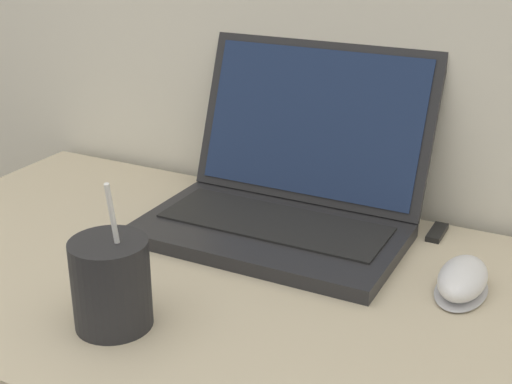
{
  "coord_description": "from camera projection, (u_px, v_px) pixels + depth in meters",
  "views": [
    {
      "loc": [
        0.41,
        -0.41,
        1.19
      ],
      "look_at": [
        0.01,
        0.37,
        0.83
      ],
      "focal_mm": 50.0,
      "sensor_mm": 36.0,
      "label": 1
    }
  ],
  "objects": [
    {
      "name": "computer_mouse",
      "position": [
        462.0,
        280.0,
        0.88
      ],
      "size": [
        0.06,
        0.11,
        0.04
      ],
      "color": "#B2B2B7",
      "rests_on": "desk"
    },
    {
      "name": "laptop",
      "position": [
        288.0,
        187.0,
        1.05
      ],
      "size": [
        0.37,
        0.31,
        0.25
      ],
      "color": "#232326",
      "rests_on": "desk"
    },
    {
      "name": "usb_stick",
      "position": [
        437.0,
        232.0,
        1.04
      ],
      "size": [
        0.02,
        0.06,
        0.01
      ],
      "color": "black",
      "rests_on": "desk"
    },
    {
      "name": "drink_cup",
      "position": [
        111.0,
        282.0,
        0.8
      ],
      "size": [
        0.09,
        0.09,
        0.18
      ],
      "color": "#232326",
      "rests_on": "desk"
    }
  ]
}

